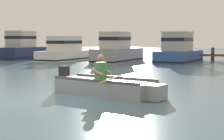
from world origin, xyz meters
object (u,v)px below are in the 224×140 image
Objects in this scene: rowboat_with_person at (107,86)px; moored_boat_blue at (179,51)px; moored_boat_navy at (23,49)px; moored_boat_grey at (117,51)px; moored_boat_white at (67,51)px.

rowboat_with_person is 14.90m from moored_boat_blue.
moored_boat_grey is (8.70, -1.40, -0.05)m from moored_boat_navy.
moored_boat_navy reaches higher than moored_boat_blue.
moored_boat_white is 8.69m from moored_boat_blue.
moored_boat_navy reaches higher than moored_boat_white.
rowboat_with_person is 14.27m from moored_boat_grey.
moored_boat_navy reaches higher than rowboat_with_person.
moored_boat_blue is at bearing 0.22° from moored_boat_white.
rowboat_with_person is 0.70× the size of moored_boat_blue.
rowboat_with_person is 17.23m from moored_boat_white.
moored_boat_blue is (8.69, 0.03, 0.11)m from moored_boat_white.
moored_boat_white is at bearing 120.38° from rowboat_with_person.
moored_boat_navy reaches higher than moored_boat_grey.
moored_boat_navy is 4.17m from moored_boat_white.
moored_boat_blue is (4.15, 1.25, -0.01)m from moored_boat_grey.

